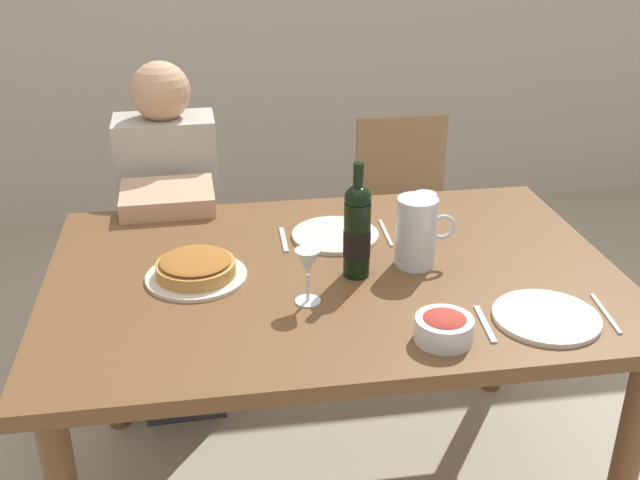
% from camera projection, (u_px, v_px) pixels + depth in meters
% --- Properties ---
extents(dining_table, '(1.50, 1.00, 0.76)m').
position_uv_depth(dining_table, '(333.00, 300.00, 2.03)').
color(dining_table, brown).
rests_on(dining_table, ground).
extents(wine_bottle, '(0.07, 0.07, 0.31)m').
position_uv_depth(wine_bottle, '(357.00, 230.00, 1.91)').
color(wine_bottle, black).
rests_on(wine_bottle, dining_table).
extents(water_pitcher, '(0.16, 0.11, 0.19)m').
position_uv_depth(water_pitcher, '(417.00, 236.00, 1.98)').
color(water_pitcher, silver).
rests_on(water_pitcher, dining_table).
extents(baked_tart, '(0.26, 0.26, 0.06)m').
position_uv_depth(baked_tart, '(196.00, 269.00, 1.94)').
color(baked_tart, silver).
rests_on(baked_tart, dining_table).
extents(salad_bowl, '(0.13, 0.13, 0.07)m').
position_uv_depth(salad_bowl, '(444.00, 327.00, 1.67)').
color(salad_bowl, silver).
rests_on(salad_bowl, dining_table).
extents(wine_glass_left_diner, '(0.07, 0.07, 0.14)m').
position_uv_depth(wine_glass_left_diner, '(424.00, 207.00, 2.14)').
color(wine_glass_left_diner, silver).
rests_on(wine_glass_left_diner, dining_table).
extents(wine_glass_right_diner, '(0.06, 0.06, 0.14)m').
position_uv_depth(wine_glass_right_diner, '(308.00, 265.00, 1.80)').
color(wine_glass_right_diner, silver).
rests_on(wine_glass_right_diner, dining_table).
extents(dinner_plate_left_setting, '(0.25, 0.25, 0.01)m').
position_uv_depth(dinner_plate_left_setting, '(546.00, 317.00, 1.76)').
color(dinner_plate_left_setting, white).
rests_on(dinner_plate_left_setting, dining_table).
extents(dinner_plate_right_setting, '(0.25, 0.25, 0.01)m').
position_uv_depth(dinner_plate_right_setting, '(335.00, 235.00, 2.17)').
color(dinner_plate_right_setting, silver).
rests_on(dinner_plate_right_setting, dining_table).
extents(fork_left_setting, '(0.03, 0.16, 0.00)m').
position_uv_depth(fork_left_setting, '(485.00, 324.00, 1.74)').
color(fork_left_setting, silver).
rests_on(fork_left_setting, dining_table).
extents(knife_left_setting, '(0.03, 0.18, 0.00)m').
position_uv_depth(knife_left_setting, '(606.00, 313.00, 1.78)').
color(knife_left_setting, silver).
rests_on(knife_left_setting, dining_table).
extents(knife_right_setting, '(0.02, 0.18, 0.00)m').
position_uv_depth(knife_right_setting, '(386.00, 233.00, 2.20)').
color(knife_right_setting, silver).
rests_on(knife_right_setting, dining_table).
extents(spoon_right_setting, '(0.02, 0.16, 0.00)m').
position_uv_depth(spoon_right_setting, '(284.00, 240.00, 2.15)').
color(spoon_right_setting, silver).
rests_on(spoon_right_setting, dining_table).
extents(chair_left, '(0.41, 0.41, 0.87)m').
position_uv_depth(chair_left, '(174.00, 230.00, 2.85)').
color(chair_left, '#9E7A51').
rests_on(chair_left, ground).
extents(diner_left, '(0.35, 0.51, 1.16)m').
position_uv_depth(diner_left, '(172.00, 227.00, 2.59)').
color(diner_left, '#B7B2A8').
rests_on(diner_left, ground).
extents(chair_right, '(0.40, 0.40, 0.87)m').
position_uv_depth(chair_right, '(405.00, 215.00, 2.98)').
color(chair_right, '#9E7A51').
rests_on(chair_right, ground).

